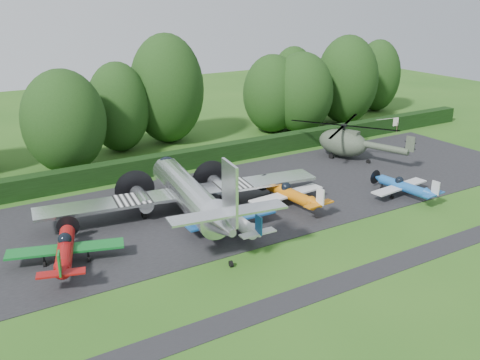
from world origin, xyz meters
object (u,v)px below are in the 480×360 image
light_plane_red (65,250)px  light_plane_blue (404,186)px  light_plane_orange (291,194)px  sign_board (387,123)px  light_plane_white (234,219)px  transport_plane (190,194)px  helicopter (343,140)px

light_plane_red → light_plane_blue: size_ratio=1.21×
light_plane_orange → sign_board: 29.75m
light_plane_white → sign_board: 36.93m
transport_plane → light_plane_red: size_ratio=2.93×
transport_plane → light_plane_blue: 20.03m
light_plane_red → light_plane_white: size_ratio=1.05×
light_plane_blue → light_plane_orange: bearing=166.7°
transport_plane → light_plane_white: (1.70, -4.32, -0.98)m
light_plane_blue → sign_board: bearing=53.6°
light_plane_orange → light_plane_white: bearing=-159.3°
helicopter → light_plane_red: bearing=-144.8°
transport_plane → light_plane_red: bearing=-173.2°
light_plane_white → light_plane_blue: bearing=-6.9°
light_plane_red → light_plane_blue: 30.42m
sign_board → helicopter: bearing=-164.9°
light_plane_white → light_plane_orange: bearing=14.2°
light_plane_orange → light_plane_blue: bearing=-14.3°
light_plane_white → helicopter: 23.25m
light_plane_red → light_plane_blue: (30.28, -2.92, -0.22)m
light_plane_red → light_plane_orange: 19.90m
light_plane_white → helicopter: helicopter is taller
transport_plane → light_plane_blue: size_ratio=3.53×
light_plane_orange → light_plane_blue: (10.39, -3.56, -0.14)m
transport_plane → light_plane_orange: (8.73, -2.29, -1.00)m
sign_board → light_plane_white: bearing=-162.6°
light_plane_red → light_plane_orange: size_ratio=1.06×
helicopter → sign_board: size_ratio=4.03×
light_plane_red → light_plane_white: 12.93m
light_plane_white → sign_board: (33.27, 16.03, 0.14)m
light_plane_blue → helicopter: (3.27, 12.12, 1.07)m
light_plane_white → light_plane_red: bearing=172.0°
light_plane_blue → sign_board: size_ratio=1.95×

